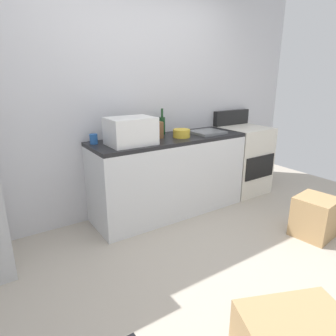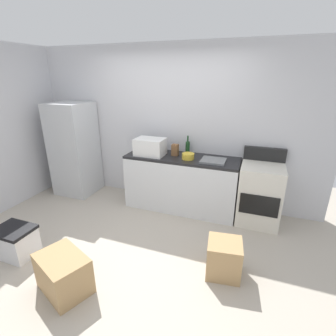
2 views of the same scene
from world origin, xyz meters
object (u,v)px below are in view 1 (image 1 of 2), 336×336
(cardboard_box_large, at_px, (315,217))
(mixing_bowl, at_px, (182,133))
(stove_oven, at_px, (242,158))
(wine_bottle, at_px, (162,125))
(microwave, at_px, (131,131))
(coffee_mug, at_px, (94,139))
(knife_block, at_px, (157,130))

(cardboard_box_large, bearing_deg, mixing_bowl, 122.69)
(stove_oven, xyz_separation_m, wine_bottle, (-1.19, 0.19, 0.54))
(cardboard_box_large, bearing_deg, microwave, 139.42)
(wine_bottle, height_order, coffee_mug, wine_bottle)
(knife_block, relative_size, cardboard_box_large, 0.44)
(coffee_mug, xyz_separation_m, cardboard_box_large, (1.71, -1.44, -0.74))
(stove_oven, distance_m, mixing_bowl, 1.20)
(coffee_mug, distance_m, knife_block, 0.70)
(coffee_mug, height_order, mixing_bowl, coffee_mug)
(coffee_mug, bearing_deg, stove_oven, -4.16)
(microwave, height_order, wine_bottle, wine_bottle)
(stove_oven, bearing_deg, wine_bottle, 170.70)
(stove_oven, bearing_deg, knife_block, 178.42)
(wine_bottle, distance_m, knife_block, 0.23)
(knife_block, relative_size, mixing_bowl, 0.95)
(coffee_mug, bearing_deg, microwave, -37.04)
(microwave, bearing_deg, cardboard_box_large, -40.58)
(coffee_mug, bearing_deg, wine_bottle, 3.12)
(microwave, bearing_deg, knife_block, 17.21)
(microwave, relative_size, mixing_bowl, 2.42)
(mixing_bowl, bearing_deg, stove_oven, 3.87)
(cardboard_box_large, bearing_deg, wine_bottle, 120.24)
(wine_bottle, bearing_deg, stove_oven, -9.30)
(wine_bottle, height_order, mixing_bowl, wine_bottle)
(stove_oven, height_order, mixing_bowl, stove_oven)
(mixing_bowl, bearing_deg, coffee_mug, 166.61)
(wine_bottle, distance_m, coffee_mug, 0.85)
(microwave, xyz_separation_m, mixing_bowl, (0.63, 0.01, -0.09))
(microwave, xyz_separation_m, cardboard_box_large, (1.41, -1.21, -0.83))
(stove_oven, height_order, microwave, microwave)
(wine_bottle, relative_size, knife_block, 1.67)
(wine_bottle, relative_size, mixing_bowl, 1.58)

